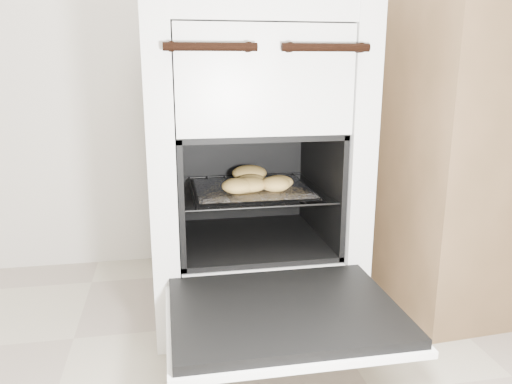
% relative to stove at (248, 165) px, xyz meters
% --- Properties ---
extents(stove, '(0.54, 0.60, 0.83)m').
position_rel_stove_xyz_m(stove, '(0.00, 0.00, 0.00)').
color(stove, silver).
rests_on(stove, ground).
extents(oven_door, '(0.48, 0.38, 0.03)m').
position_rel_stove_xyz_m(oven_door, '(-0.00, -0.45, -0.22)').
color(oven_door, black).
rests_on(oven_door, stove).
extents(oven_rack, '(0.39, 0.38, 0.01)m').
position_rel_stove_xyz_m(oven_rack, '(-0.00, -0.06, -0.06)').
color(oven_rack, black).
rests_on(oven_rack, stove).
extents(foil_sheet, '(0.30, 0.27, 0.01)m').
position_rel_stove_xyz_m(foil_sheet, '(0.00, -0.08, -0.05)').
color(foil_sheet, white).
rests_on(foil_sheet, oven_rack).
extents(baked_rolls, '(0.22, 0.26, 0.04)m').
position_rel_stove_xyz_m(baked_rolls, '(0.01, -0.07, -0.03)').
color(baked_rolls, tan).
rests_on(baked_rolls, foil_sheet).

